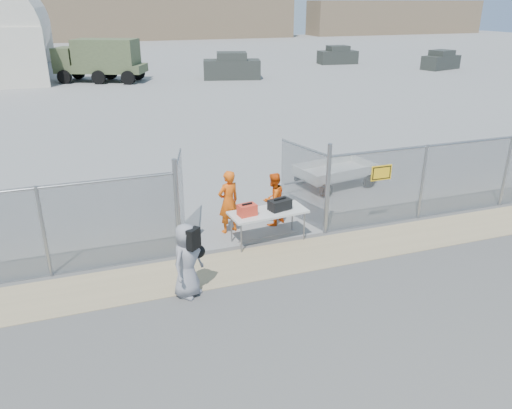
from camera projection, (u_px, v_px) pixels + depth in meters
name	position (u px, v px, depth m)	size (l,w,h in m)	color
ground	(285.00, 281.00, 11.26)	(160.00, 160.00, 0.00)	#3F3E3E
tarmac_inside	(119.00, 67.00, 47.96)	(160.00, 80.00, 0.01)	gray
dirt_strip	(270.00, 261.00, 12.14)	(44.00, 1.60, 0.01)	tan
distant_hills	(128.00, 10.00, 79.24)	(140.00, 6.00, 9.00)	#7F684F
chain_link_fence	(256.00, 204.00, 12.60)	(40.00, 0.20, 2.20)	gray
folding_table	(268.00, 226.00, 12.99)	(2.01, 0.84, 0.85)	silver
orange_bag	(247.00, 210.00, 12.54)	(0.45, 0.30, 0.28)	#F13D27
black_duffel	(280.00, 205.00, 12.88)	(0.57, 0.33, 0.28)	black
security_worker_left	(228.00, 202.00, 13.35)	(0.64, 0.42, 1.75)	#F25A0E
security_worker_right	(273.00, 199.00, 13.87)	(0.74, 0.57, 1.51)	#F25A0E
visitor	(187.00, 260.00, 10.44)	(0.81, 0.53, 1.66)	gray
utility_trailer	(335.00, 175.00, 16.94)	(3.33, 1.71, 0.81)	silver
military_truck	(101.00, 61.00, 38.53)	(6.71, 2.48, 3.20)	#4F5A38
parked_vehicle_near	(232.00, 66.00, 40.16)	(4.51, 2.04, 2.04)	#303430
parked_vehicle_mid	(338.00, 55.00, 49.94)	(3.81, 1.72, 1.72)	#303430
parked_vehicle_far	(441.00, 60.00, 45.94)	(3.71, 1.68, 1.68)	#303430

